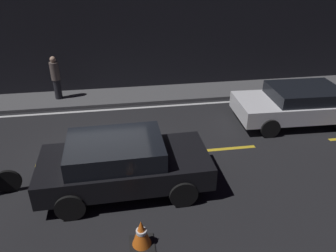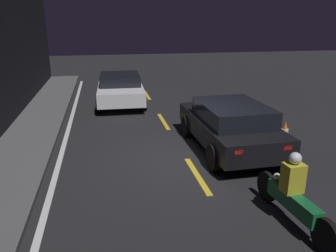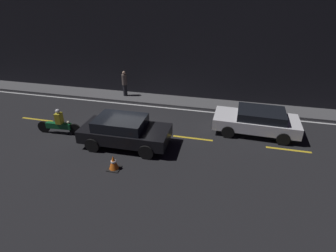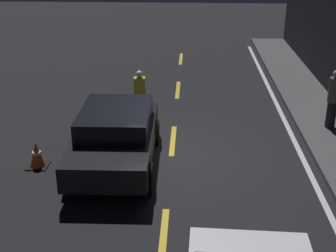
{
  "view_description": "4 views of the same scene",
  "coord_description": "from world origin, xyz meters",
  "views": [
    {
      "loc": [
        0.51,
        -8.09,
        5.32
      ],
      "look_at": [
        1.77,
        -0.13,
        1.01
      ],
      "focal_mm": 35.0,
      "sensor_mm": 36.0,
      "label": 1
    },
    {
      "loc": [
        -7.9,
        2.11,
        3.61
      ],
      "look_at": [
        0.75,
        0.38,
        0.72
      ],
      "focal_mm": 35.0,
      "sensor_mm": 36.0,
      "label": 2
    },
    {
      "loc": [
        5.0,
        -11.33,
        6.6
      ],
      "look_at": [
        2.36,
        -0.56,
        0.83
      ],
      "focal_mm": 28.0,
      "sensor_mm": 36.0,
      "label": 3
    },
    {
      "loc": [
        10.87,
        0.46,
        5.41
      ],
      "look_at": [
        0.4,
        -0.07,
        1.02
      ],
      "focal_mm": 50.0,
      "sensor_mm": 36.0,
      "label": 4
    }
  ],
  "objects": [
    {
      "name": "lane_dash_c",
      "position": [
        -1.0,
        0.0,
        0.0
      ],
      "size": [
        2.0,
        0.14,
        0.01
      ],
      "color": "gold",
      "rests_on": "ground"
    },
    {
      "name": "lane_dash_d",
      "position": [
        3.5,
        0.0,
        0.0
      ],
      "size": [
        2.0,
        0.14,
        0.01
      ],
      "color": "gold",
      "rests_on": "ground"
    },
    {
      "name": "sedan_white",
      "position": [
        6.55,
        1.38,
        0.71
      ],
      "size": [
        4.23,
        2.15,
        1.28
      ],
      "rotation": [
        0.0,
        0.0,
        3.11
      ],
      "color": "silver",
      "rests_on": "ground"
    },
    {
      "name": "ground_plane",
      "position": [
        0.0,
        0.0,
        0.0
      ],
      "size": [
        56.0,
        56.0,
        0.0
      ],
      "primitive_type": "plane",
      "color": "black"
    },
    {
      "name": "van_black",
      "position": [
        0.44,
        -1.36,
        0.76
      ],
      "size": [
        4.15,
        2.06,
        1.39
      ],
      "rotation": [
        0.0,
        0.0,
        0.02
      ],
      "color": "black",
      "rests_on": "ground"
    },
    {
      "name": "raised_curb",
      "position": [
        0.0,
        4.48,
        0.06
      ],
      "size": [
        28.0,
        1.7,
        0.12
      ],
      "color": "#4C4C4F",
      "rests_on": "ground"
    },
    {
      "name": "motorcycle",
      "position": [
        -3.23,
        -1.15,
        0.56
      ],
      "size": [
        2.36,
        0.38,
        1.38
      ],
      "rotation": [
        0.0,
        0.0,
        0.07
      ],
      "color": "black",
      "rests_on": "ground"
    },
    {
      "name": "traffic_cone_near",
      "position": [
        0.72,
        -3.28,
        0.31
      ],
      "size": [
        0.51,
        0.51,
        0.64
      ],
      "color": "black",
      "rests_on": "ground"
    },
    {
      "name": "lane_solid_kerb",
      "position": [
        0.0,
        3.38,
        0.0
      ],
      "size": [
        25.2,
        0.14,
        0.01
      ],
      "color": "silver",
      "rests_on": "ground"
    },
    {
      "name": "lane_dash_e",
      "position": [
        8.0,
        0.0,
        0.0
      ],
      "size": [
        2.0,
        0.14,
        0.01
      ],
      "color": "gold",
      "rests_on": "ground"
    }
  ]
}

